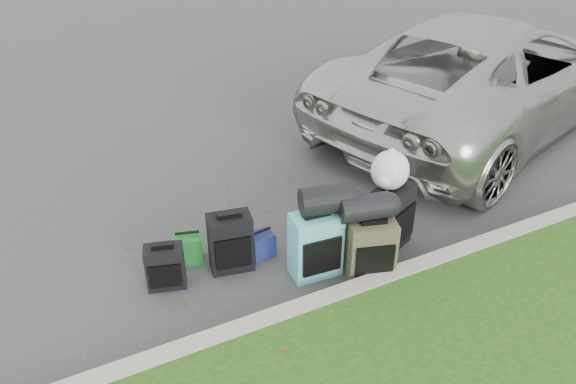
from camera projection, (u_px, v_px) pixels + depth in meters
name	position (u px, v px, depth m)	size (l,w,h in m)	color
ground	(304.00, 242.00, 6.08)	(120.00, 120.00, 0.00)	#383535
curb	(355.00, 292.00, 5.28)	(120.00, 0.18, 0.15)	#9E937F
suv	(488.00, 73.00, 8.26)	(2.74, 5.94, 1.65)	#B7B7B2
suitcase_small_black	(165.00, 267.00, 5.35)	(0.36, 0.20, 0.46)	black
suitcase_large_black_left	(231.00, 242.00, 5.56)	(0.43, 0.26, 0.61)	black
suitcase_olive	(371.00, 249.00, 5.45)	(0.46, 0.29, 0.63)	#3A3624
suitcase_teal	(315.00, 245.00, 5.46)	(0.48, 0.29, 0.69)	teal
suitcase_large_black_right	(391.00, 217.00, 5.85)	(0.47, 0.28, 0.71)	black
tote_green	(189.00, 248.00, 5.73)	(0.27, 0.22, 0.31)	#187025
tote_navy	(261.00, 245.00, 5.80)	(0.25, 0.20, 0.27)	navy
duffel_left	(365.00, 208.00, 5.27)	(0.26, 0.26, 0.48)	black
duffel_right	(326.00, 200.00, 5.26)	(0.28, 0.28, 0.49)	black
trash_bag	(390.00, 170.00, 5.58)	(0.39, 0.39, 0.39)	white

